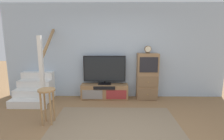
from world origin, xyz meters
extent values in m
cube|color=#A8BCD1|center=(0.00, 2.46, 1.35)|extent=(6.40, 0.12, 2.70)
cube|color=#847056|center=(0.00, 0.60, 0.01)|extent=(2.60, 1.80, 0.01)
cube|color=#997047|center=(-0.30, 2.20, 0.21)|extent=(1.34, 0.36, 0.43)
cube|color=gray|center=(-0.63, 2.01, 0.18)|extent=(0.56, 0.02, 0.26)
cube|color=maroon|center=(0.03, 2.01, 0.18)|extent=(0.56, 0.02, 0.26)
cube|color=black|center=(-0.30, 2.01, 0.37)|extent=(0.60, 0.02, 0.09)
cube|color=black|center=(-0.30, 2.22, 0.44)|extent=(0.36, 0.22, 0.02)
cylinder|color=black|center=(-0.30, 2.22, 0.48)|extent=(0.05, 0.05, 0.06)
cube|color=black|center=(-0.30, 2.22, 0.88)|extent=(1.19, 0.05, 0.73)
cube|color=black|center=(-0.30, 2.19, 0.88)|extent=(1.14, 0.01, 0.68)
cube|color=#93704C|center=(0.91, 2.21, 0.66)|extent=(0.58, 0.34, 1.32)
cube|color=brown|center=(0.91, 2.03, 0.18)|extent=(0.53, 0.02, 0.30)
sphere|color=olive|center=(0.91, 2.01, 0.18)|extent=(0.03, 0.03, 0.03)
cube|color=brown|center=(0.91, 2.03, 0.54)|extent=(0.53, 0.02, 0.30)
sphere|color=olive|center=(0.91, 2.01, 0.54)|extent=(0.03, 0.03, 0.03)
cube|color=#232328|center=(0.91, 2.03, 1.02)|extent=(0.49, 0.02, 0.41)
cube|color=#4C3823|center=(0.90, 2.19, 1.33)|extent=(0.11, 0.08, 0.02)
cylinder|color=brown|center=(0.90, 2.19, 1.43)|extent=(0.19, 0.04, 0.19)
cylinder|color=beige|center=(0.90, 2.16, 1.43)|extent=(0.16, 0.01, 0.16)
cube|color=white|center=(-2.25, 1.53, 0.10)|extent=(0.90, 0.26, 0.19)
cube|color=white|center=(-2.25, 1.79, 0.19)|extent=(0.90, 0.26, 0.38)
cube|color=white|center=(-2.25, 2.05, 0.29)|extent=(0.90, 0.26, 0.57)
cube|color=white|center=(-2.25, 2.31, 0.38)|extent=(0.90, 0.26, 0.76)
cube|color=white|center=(-2.25, 2.57, 0.47)|extent=(0.90, 0.26, 0.95)
cube|color=white|center=(-1.75, 1.40, 0.90)|extent=(0.09, 0.09, 1.80)
cube|color=#9E7547|center=(-1.75, 2.05, 1.70)|extent=(0.06, 1.33, 0.99)
cylinder|color=#A37A4C|center=(-1.48, 0.59, 0.35)|extent=(0.04, 0.04, 0.70)
cylinder|color=#A37A4C|center=(-1.29, 0.59, 0.35)|extent=(0.04, 0.04, 0.70)
cylinder|color=#A37A4C|center=(-1.48, 0.78, 0.35)|extent=(0.04, 0.04, 0.70)
cylinder|color=#A37A4C|center=(-1.29, 0.78, 0.35)|extent=(0.04, 0.04, 0.70)
cylinder|color=#A37A4C|center=(-1.38, 0.69, 0.72)|extent=(0.34, 0.34, 0.03)
camera|label=1|loc=(-0.01, -2.70, 1.78)|focal=28.35mm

